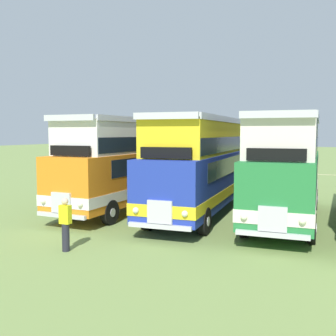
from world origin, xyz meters
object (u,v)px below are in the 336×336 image
(bus_second_in_row, at_px, (202,164))
(bus_third_in_row, at_px, (286,167))
(marshal_person, at_px, (65,224))
(bus_first_in_row, at_px, (128,162))

(bus_second_in_row, height_order, bus_third_in_row, same)
(marshal_person, bearing_deg, bus_first_in_row, 103.27)
(bus_first_in_row, relative_size, bus_third_in_row, 1.00)
(bus_first_in_row, bearing_deg, bus_second_in_row, 3.54)
(bus_third_in_row, bearing_deg, bus_first_in_row, -178.61)
(bus_first_in_row, relative_size, marshal_person, 5.91)
(bus_third_in_row, xyz_separation_m, marshal_person, (-5.92, -7.53, -1.47))
(bus_first_in_row, height_order, bus_third_in_row, same)
(bus_second_in_row, bearing_deg, bus_first_in_row, -176.46)
(bus_third_in_row, height_order, marshal_person, bus_third_in_row)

